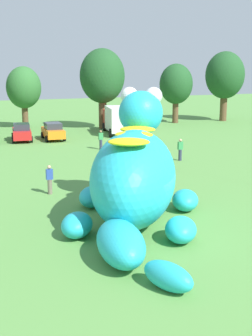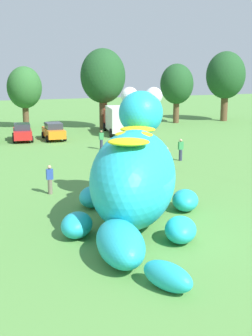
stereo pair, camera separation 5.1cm
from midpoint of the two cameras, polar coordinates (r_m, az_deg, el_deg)
The scene contains 13 objects.
ground_plane at distance 20.43m, azimuth 3.93°, elevation -8.13°, with size 160.00×160.00×0.00m, color #568E42.
giant_inflatable_creature at distance 20.98m, azimuth 1.09°, elevation -1.05°, with size 8.23×12.20×6.19m.
car_red at distance 45.46m, azimuth -12.95°, elevation 4.45°, with size 2.28×4.26×1.72m.
car_orange at distance 45.50m, azimuth -9.11°, elevation 4.62°, with size 2.01×4.14×1.72m.
box_truck at distance 48.79m, azimuth -1.08°, elevation 6.22°, with size 3.26×6.65×2.95m.
tree_centre_left at distance 54.40m, azimuth -12.70°, elevation 9.85°, with size 4.02×4.02×7.14m.
tree_centre at distance 52.62m, azimuth -2.91°, elevation 11.48°, with size 5.15×5.15×9.14m.
tree_centre_right at distance 58.22m, azimuth 6.47°, elevation 10.46°, with size 4.19×4.19×7.44m.
tree_mid_right at distance 61.33m, azimuth 12.52°, elevation 11.33°, with size 5.08×5.08×9.01m.
spectator_near_inflatable at distance 39.80m, azimuth -3.11°, elevation 3.57°, with size 0.38×0.26×1.71m.
spectator_by_cars at distance 35.35m, azimuth 6.96°, elevation 2.30°, with size 0.38×0.26×1.71m.
spectator_wandering at distance 26.35m, azimuth -9.56°, elevation -1.48°, with size 0.38×0.26×1.71m.
spectator_far_side at distance 31.70m, azimuth 5.21°, elevation 1.10°, with size 0.38×0.26×1.71m.
Camera 2 is at (-8.05, -17.28, 7.35)m, focal length 48.19 mm.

